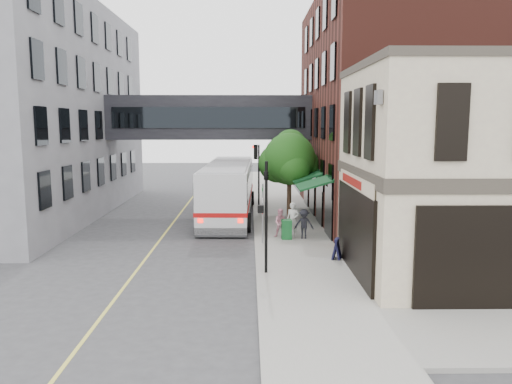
{
  "coord_description": "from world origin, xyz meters",
  "views": [
    {
      "loc": [
        -0.28,
        -17.49,
        6.13
      ],
      "look_at": [
        0.0,
        2.62,
        3.34
      ],
      "focal_mm": 35.0,
      "sensor_mm": 36.0,
      "label": 1
    }
  ],
  "objects_px": {
    "bus": "(229,187)",
    "pedestrian_a": "(293,220)",
    "pedestrian_b": "(281,223)",
    "pedestrian_c": "(304,224)",
    "sandwich_board": "(337,249)",
    "newspaper_box": "(287,229)"
  },
  "relations": [
    {
      "from": "newspaper_box",
      "to": "sandwich_board",
      "type": "height_order",
      "value": "newspaper_box"
    },
    {
      "from": "newspaper_box",
      "to": "sandwich_board",
      "type": "relative_size",
      "value": 1.08
    },
    {
      "from": "pedestrian_c",
      "to": "newspaper_box",
      "type": "xyz_separation_m",
      "value": [
        -0.92,
        -0.11,
        -0.26
      ]
    },
    {
      "from": "pedestrian_a",
      "to": "sandwich_board",
      "type": "bearing_deg",
      "value": -54.66
    },
    {
      "from": "pedestrian_c",
      "to": "newspaper_box",
      "type": "relative_size",
      "value": 1.52
    },
    {
      "from": "bus",
      "to": "pedestrian_a",
      "type": "distance_m",
      "value": 7.5
    },
    {
      "from": "bus",
      "to": "pedestrian_b",
      "type": "height_order",
      "value": "bus"
    },
    {
      "from": "bus",
      "to": "pedestrian_c",
      "type": "relative_size",
      "value": 8.43
    },
    {
      "from": "bus",
      "to": "pedestrian_a",
      "type": "relative_size",
      "value": 7.12
    },
    {
      "from": "bus",
      "to": "sandwich_board",
      "type": "height_order",
      "value": "bus"
    },
    {
      "from": "pedestrian_a",
      "to": "pedestrian_b",
      "type": "relative_size",
      "value": 1.2
    },
    {
      "from": "newspaper_box",
      "to": "pedestrian_a",
      "type": "bearing_deg",
      "value": 52.4
    },
    {
      "from": "pedestrian_a",
      "to": "sandwich_board",
      "type": "relative_size",
      "value": 1.95
    },
    {
      "from": "pedestrian_a",
      "to": "pedestrian_c",
      "type": "xyz_separation_m",
      "value": [
        0.55,
        -0.42,
        -0.14
      ]
    },
    {
      "from": "pedestrian_b",
      "to": "pedestrian_c",
      "type": "distance_m",
      "value": 1.21
    },
    {
      "from": "newspaper_box",
      "to": "bus",
      "type": "bearing_deg",
      "value": 111.56
    },
    {
      "from": "pedestrian_b",
      "to": "pedestrian_c",
      "type": "relative_size",
      "value": 0.99
    },
    {
      "from": "pedestrian_a",
      "to": "sandwich_board",
      "type": "distance_m",
      "value": 4.7
    },
    {
      "from": "bus",
      "to": "pedestrian_b",
      "type": "distance_m",
      "value": 7.37
    },
    {
      "from": "bus",
      "to": "sandwich_board",
      "type": "bearing_deg",
      "value": -64.45
    },
    {
      "from": "bus",
      "to": "pedestrian_c",
      "type": "bearing_deg",
      "value": -58.77
    },
    {
      "from": "pedestrian_c",
      "to": "pedestrian_b",
      "type": "bearing_deg",
      "value": 173.44
    }
  ]
}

